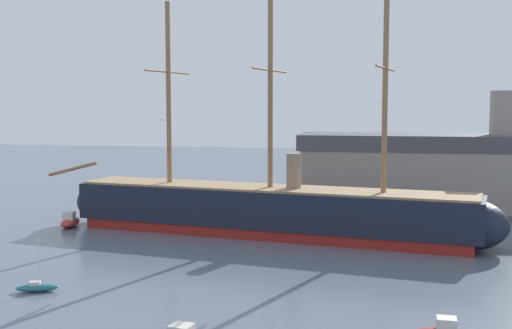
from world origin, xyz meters
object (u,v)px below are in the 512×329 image
seagull_in_flight (163,120)px  motorboat_distant_centre (298,221)px  tall_ship (270,210)px  sailboat_mid_left (37,287)px  motorboat_far_left (70,221)px  dockside_warehouse_right (493,175)px

seagull_in_flight → motorboat_distant_centre: bearing=72.6°
motorboat_distant_centre → seagull_in_flight: size_ratio=3.05×
tall_ship → seagull_in_flight: tall_ship is taller
sailboat_mid_left → motorboat_distant_centre: size_ratio=1.41×
sailboat_mid_left → tall_ship: bearing=60.1°
motorboat_far_left → motorboat_distant_centre: 29.20m
sailboat_mid_left → dockside_warehouse_right: dockside_warehouse_right is taller
tall_ship → sailboat_mid_left: (-15.35, -26.68, -2.68)m
tall_ship → motorboat_far_left: size_ratio=11.80×
dockside_warehouse_right → sailboat_mid_left: bearing=-133.0°
tall_ship → motorboat_distant_centre: bearing=71.0°
sailboat_mid_left → motorboat_far_left: bearing=111.3°
seagull_in_flight → motorboat_far_left: bearing=133.3°
motorboat_far_left → dockside_warehouse_right: dockside_warehouse_right is taller
sailboat_mid_left → dockside_warehouse_right: (43.82, 46.91, 5.23)m
dockside_warehouse_right → seagull_in_flight: (-34.64, -40.72, 8.68)m
sailboat_mid_left → motorboat_far_left: 29.17m
motorboat_far_left → seagull_in_flight: bearing=-46.7°
tall_ship → motorboat_distant_centre: 8.06m
sailboat_mid_left → seagull_in_flight: seagull_in_flight is taller
motorboat_far_left → seagull_in_flight: (19.76, -20.99, 13.60)m
motorboat_far_left → seagull_in_flight: 31.87m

